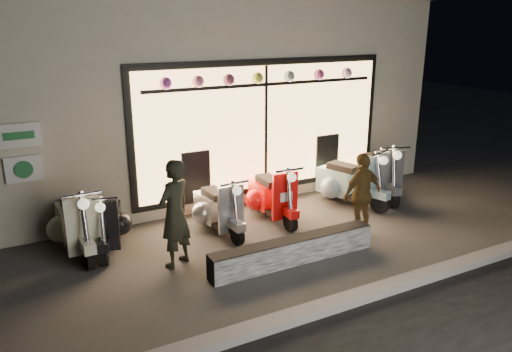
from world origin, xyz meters
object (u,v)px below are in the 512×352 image
at_px(man, 175,214).
at_px(woman, 362,194).
at_px(graffiti_barrier, 293,251).
at_px(scooter_silver, 216,208).
at_px(scooter_red, 270,195).

xyz_separation_m(man, woman, (3.20, -0.40, -0.10)).
bearing_deg(graffiti_barrier, man, 153.97).
distance_m(scooter_silver, woman, 2.54).
bearing_deg(graffiti_barrier, scooter_red, 71.08).
height_order(scooter_silver, man, man).
relative_size(man, woman, 1.14).
bearing_deg(man, scooter_red, 174.51).
bearing_deg(scooter_red, man, -152.51).
height_order(graffiti_barrier, scooter_red, scooter_red).
bearing_deg(scooter_silver, graffiti_barrier, -76.76).
xyz_separation_m(scooter_red, woman, (0.98, -1.44, 0.29)).
bearing_deg(scooter_red, scooter_silver, -173.07).
relative_size(scooter_red, woman, 1.03).
bearing_deg(woman, man, -14.09).
xyz_separation_m(graffiti_barrier, man, (-1.60, 0.78, 0.63)).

